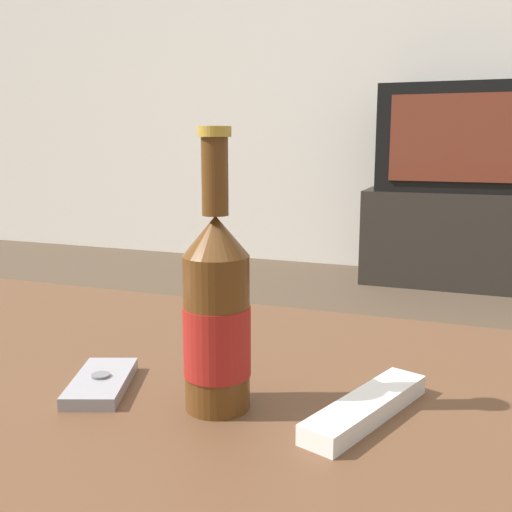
{
  "coord_description": "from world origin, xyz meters",
  "views": [
    {
      "loc": [
        0.38,
        -0.49,
        0.74
      ],
      "look_at": [
        0.07,
        0.34,
        0.57
      ],
      "focal_mm": 42.0,
      "sensor_mm": 36.0,
      "label": 1
    }
  ],
  "objects_px": {
    "remote_control": "(367,408)",
    "cell_phone": "(99,382)",
    "television": "(462,138)",
    "tv_stand": "(456,238)",
    "beer_bottle": "(217,315)"
  },
  "relations": [
    {
      "from": "tv_stand",
      "to": "beer_bottle",
      "type": "relative_size",
      "value": 3.25
    },
    {
      "from": "cell_phone",
      "to": "beer_bottle",
      "type": "bearing_deg",
      "value": -19.0
    },
    {
      "from": "tv_stand",
      "to": "remote_control",
      "type": "xyz_separation_m",
      "value": [
        0.02,
        -2.67,
        0.23
      ]
    },
    {
      "from": "remote_control",
      "to": "cell_phone",
      "type": "bearing_deg",
      "value": -153.7
    },
    {
      "from": "cell_phone",
      "to": "television",
      "type": "bearing_deg",
      "value": 63.86
    },
    {
      "from": "television",
      "to": "cell_phone",
      "type": "distance_m",
      "value": 2.73
    },
    {
      "from": "beer_bottle",
      "to": "remote_control",
      "type": "relative_size",
      "value": 1.53
    },
    {
      "from": "tv_stand",
      "to": "beer_bottle",
      "type": "bearing_deg",
      "value": -92.68
    },
    {
      "from": "tv_stand",
      "to": "cell_phone",
      "type": "xyz_separation_m",
      "value": [
        -0.27,
        -2.71,
        0.23
      ]
    },
    {
      "from": "cell_phone",
      "to": "remote_control",
      "type": "distance_m",
      "value": 0.29
    },
    {
      "from": "beer_bottle",
      "to": "remote_control",
      "type": "bearing_deg",
      "value": 11.88
    },
    {
      "from": "television",
      "to": "beer_bottle",
      "type": "xyz_separation_m",
      "value": [
        -0.13,
        -2.7,
        -0.18
      ]
    },
    {
      "from": "tv_stand",
      "to": "beer_bottle",
      "type": "height_order",
      "value": "beer_bottle"
    },
    {
      "from": "tv_stand",
      "to": "remote_control",
      "type": "relative_size",
      "value": 4.99
    },
    {
      "from": "beer_bottle",
      "to": "remote_control",
      "type": "xyz_separation_m",
      "value": [
        0.15,
        0.03,
        -0.09
      ]
    }
  ]
}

